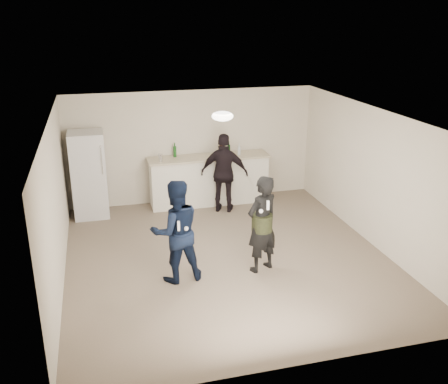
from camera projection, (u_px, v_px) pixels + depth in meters
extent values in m
plane|color=#6B5B4C|center=(227.00, 257.00, 8.80)|extent=(6.00, 6.00, 0.00)
plane|color=silver|center=(227.00, 117.00, 7.95)|extent=(6.00, 6.00, 0.00)
plane|color=beige|center=(192.00, 147.00, 11.11)|extent=(6.00, 0.00, 6.00)
plane|color=beige|center=(295.00, 276.00, 5.65)|extent=(6.00, 0.00, 6.00)
plane|color=beige|center=(56.00, 205.00, 7.72)|extent=(0.00, 6.00, 6.00)
plane|color=beige|center=(373.00, 177.00, 9.03)|extent=(0.00, 6.00, 6.00)
cube|color=silver|center=(209.00, 181.00, 11.12)|extent=(2.60, 0.56, 1.05)
cube|color=beige|center=(209.00, 157.00, 10.94)|extent=(2.68, 0.64, 0.04)
cube|color=silver|center=(89.00, 175.00, 10.32)|extent=(0.70, 0.70, 1.80)
cylinder|color=silver|center=(102.00, 160.00, 9.92)|extent=(0.02, 0.02, 0.60)
ellipsoid|color=white|center=(222.00, 116.00, 8.24)|extent=(0.36, 0.36, 0.16)
cylinder|color=silver|center=(160.00, 158.00, 10.53)|extent=(0.08, 0.08, 0.17)
imported|color=#0E1C3B|center=(176.00, 231.00, 7.80)|extent=(0.88, 0.72, 1.68)
imported|color=black|center=(262.00, 224.00, 8.10)|extent=(0.71, 0.61, 1.65)
cylinder|color=#2A3317|center=(262.00, 223.00, 8.09)|extent=(0.34, 0.34, 0.28)
imported|color=black|center=(224.00, 173.00, 10.57)|extent=(1.08, 0.77, 1.71)
cube|color=silver|center=(179.00, 226.00, 7.48)|extent=(0.04, 0.04, 0.15)
sphere|color=silver|center=(186.00, 229.00, 7.56)|extent=(0.07, 0.07, 0.07)
cube|color=white|center=(268.00, 205.00, 7.73)|extent=(0.04, 0.04, 0.15)
sphere|color=white|center=(261.00, 211.00, 7.77)|extent=(0.07, 0.07, 0.07)
cylinder|color=#144817|center=(229.00, 151.00, 10.86)|extent=(0.06, 0.06, 0.27)
cylinder|color=#154C17|center=(175.00, 152.00, 10.86)|extent=(0.07, 0.07, 0.23)
cylinder|color=silver|center=(239.00, 151.00, 11.04)|extent=(0.07, 0.07, 0.18)
cylinder|color=brown|center=(221.00, 149.00, 11.10)|extent=(0.07, 0.07, 0.23)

